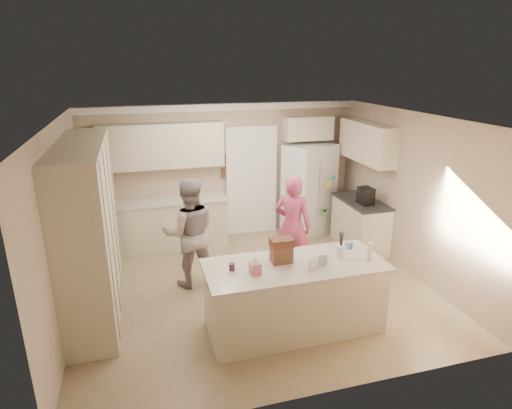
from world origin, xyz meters
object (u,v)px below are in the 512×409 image
object	(u,v)px
utensil_crock	(341,251)
teen_boy	(190,233)
dollhouse_body	(281,254)
coffee_maker	(366,196)
tissue_box	(255,268)
refrigerator	(309,189)
island_base	(294,298)
teen_girl	(292,226)

from	to	relation	value
utensil_crock	teen_boy	world-z (taller)	teen_boy
utensil_crock	dollhouse_body	world-z (taller)	dollhouse_body
teen_boy	coffee_maker	bearing A→B (deg)	-171.24
utensil_crock	tissue_box	size ratio (longest dim) A/B	1.07
refrigerator	tissue_box	size ratio (longest dim) A/B	12.86
coffee_maker	utensil_crock	size ratio (longest dim) A/B	2.00
island_base	teen_boy	bearing A→B (deg)	126.06
dollhouse_body	refrigerator	bearing A→B (deg)	61.56
teen_girl	utensil_crock	bearing A→B (deg)	130.58
teen_boy	teen_girl	world-z (taller)	teen_boy
coffee_maker	dollhouse_body	size ratio (longest dim) A/B	1.15
refrigerator	dollhouse_body	size ratio (longest dim) A/B	6.92
tissue_box	island_base	bearing A→B (deg)	10.30
teen_boy	teen_girl	size ratio (longest dim) A/B	1.04
teen_boy	island_base	bearing A→B (deg)	128.35
island_base	dollhouse_body	size ratio (longest dim) A/B	8.46
refrigerator	teen_boy	world-z (taller)	refrigerator
teen_boy	teen_girl	xyz separation A→B (m)	(1.63, -0.07, -0.03)
refrigerator	island_base	bearing A→B (deg)	-138.33
tissue_box	utensil_crock	bearing A→B (deg)	7.13
refrigerator	coffee_maker	xyz separation A→B (m)	(0.59, -1.18, 0.17)
refrigerator	island_base	xyz separation A→B (m)	(-1.46, -3.08, -0.46)
tissue_box	teen_girl	distance (m)	1.90
utensil_crock	dollhouse_body	distance (m)	0.80
refrigerator	teen_boy	distance (m)	3.01
refrigerator	island_base	world-z (taller)	refrigerator
island_base	dollhouse_body	world-z (taller)	dollhouse_body
utensil_crock	dollhouse_body	bearing A→B (deg)	176.42
tissue_box	dollhouse_body	distance (m)	0.45
coffee_maker	dollhouse_body	bearing A→B (deg)	-140.71
refrigerator	teen_girl	world-z (taller)	refrigerator
coffee_maker	teen_boy	xyz separation A→B (m)	(-3.17, -0.36, -0.21)
island_base	teen_girl	world-z (taller)	teen_girl
utensil_crock	teen_boy	size ratio (longest dim) A/B	0.09
island_base	teen_girl	bearing A→B (deg)	70.71
dollhouse_body	teen_boy	size ratio (longest dim) A/B	0.15
teen_girl	dollhouse_body	bearing A→B (deg)	99.18
refrigerator	utensil_crock	size ratio (longest dim) A/B	12.00
dollhouse_body	teen_girl	size ratio (longest dim) A/B	0.16
coffee_maker	tissue_box	size ratio (longest dim) A/B	2.14
refrigerator	teen_boy	xyz separation A→B (m)	(-2.59, -1.54, -0.04)
dollhouse_body	teen_boy	bearing A→B (deg)	124.01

